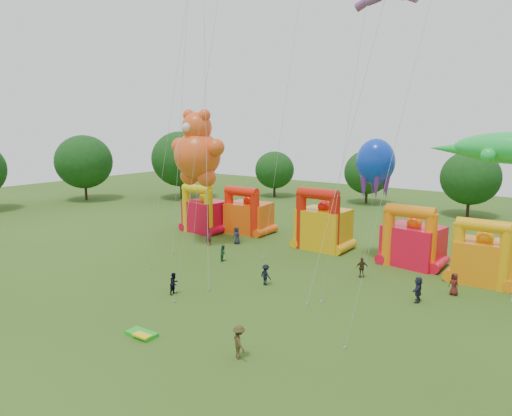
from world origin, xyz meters
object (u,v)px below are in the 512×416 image
Objects in this scene: bouncy_castle_0 at (204,213)px; spectator_4 at (362,268)px; bouncy_castle_2 at (322,225)px; teddy_bear_kite at (197,152)px; spectator_0 at (237,235)px; octopus_kite at (375,169)px.

spectator_4 is (23.12, -4.99, -1.38)m from bouncy_castle_0.
bouncy_castle_2 is 15.60m from teddy_bear_kite.
spectator_0 is (-8.61, -3.95, -1.56)m from bouncy_castle_2.
teddy_bear_kite is 18.66m from octopus_kite.
bouncy_castle_0 is at bearing 128.03° from teddy_bear_kite.
spectator_0 is at bearing 40.02° from teddy_bear_kite.
bouncy_castle_0 is 10.29m from teddy_bear_kite.
spectator_0 is at bearing -18.57° from bouncy_castle_0.
bouncy_castle_2 is 0.45× the size of teddy_bear_kite.
bouncy_castle_0 is 0.90× the size of bouncy_castle_2.
spectator_4 is (15.97, -2.59, -0.06)m from spectator_0.
spectator_0 reaches higher than spectator_4.
spectator_0 is 16.18m from spectator_4.
bouncy_castle_0 is at bearing 165.73° from spectator_0.
bouncy_castle_2 is at bearing 5.60° from bouncy_castle_0.
teddy_bear_kite is (3.97, -5.08, 8.01)m from bouncy_castle_0.
spectator_4 is (7.36, -6.54, -1.62)m from bouncy_castle_2.
spectator_4 is at bearing -75.64° from octopus_kite.
teddy_bear_kite is at bearing -150.68° from bouncy_castle_2.
bouncy_castle_0 is 0.40× the size of teddy_bear_kite.
bouncy_castle_0 reaches higher than spectator_0.
spectator_4 is at bearing -12.18° from bouncy_castle_0.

